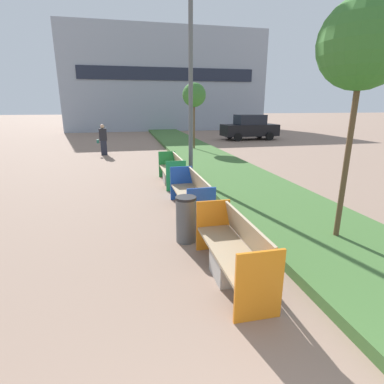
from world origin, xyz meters
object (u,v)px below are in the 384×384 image
Objects in this scene: bench_orange_frame at (233,256)px; bench_green_frame at (172,172)px; bench_blue_frame at (191,198)px; parked_car_distant at (250,127)px; sapling_tree_near at (364,45)px; pedestrian_walking at (103,140)px; street_lamp_post at (191,45)px; litter_bin at (186,219)px; sapling_tree_far at (194,95)px.

bench_orange_frame is 0.99× the size of bench_green_frame.
bench_blue_frame is 16.85m from parked_car_distant.
sapling_tree_near reaches higher than bench_green_frame.
pedestrian_walking is 0.38× the size of parked_car_distant.
street_lamp_post reaches higher than parked_car_distant.
sapling_tree_near is (2.34, 0.68, 3.14)m from bench_orange_frame.
bench_orange_frame and bench_blue_frame have the same top height.
bench_blue_frame reaches higher than litter_bin.
bench_blue_frame is 0.62× the size of sapling_tree_far.
parked_car_distant is at bearing 56.60° from bench_green_frame.
bench_green_frame is 6.59m from sapling_tree_near.
pedestrian_walking reaches higher than litter_bin.
sapling_tree_near is 12.19m from sapling_tree_far.
litter_bin is (-0.45, -1.56, 0.08)m from bench_blue_frame.
bench_orange_frame is 0.87× the size of bench_blue_frame.
pedestrian_walking is (-2.63, 6.65, 0.45)m from bench_green_frame.
sapling_tree_far is at bearing 90.00° from sapling_tree_near.
bench_orange_frame is at bearing -78.26° from pedestrian_walking.
bench_blue_frame is at bearing -119.98° from parked_car_distant.
sapling_tree_far reaches higher than bench_green_frame.
sapling_tree_near is at bearing -90.00° from sapling_tree_far.
bench_blue_frame is 4.91m from street_lamp_post.
bench_blue_frame is at bearing -89.93° from bench_green_frame.
pedestrian_walking is 11.71m from parked_car_distant.
bench_blue_frame is at bearing 135.46° from sapling_tree_near.
pedestrian_walking is at bearing 115.49° from street_lamp_post.
bench_orange_frame is 0.47× the size of sapling_tree_near.
pedestrian_walking is at bearing 112.55° from sapling_tree_near.
litter_bin is 0.24× the size of sapling_tree_far.
pedestrian_walking is (-4.96, -0.23, -2.27)m from sapling_tree_far.
sapling_tree_near is at bearing -66.22° from bench_green_frame.
bench_green_frame reaches higher than litter_bin.
street_lamp_post is 2.10× the size of sapling_tree_far.
bench_orange_frame is 1.49m from litter_bin.
sapling_tree_far reaches higher than bench_blue_frame.
bench_orange_frame is 1.25× the size of pedestrian_walking.
bench_blue_frame is at bearing 89.93° from bench_orange_frame.
sapling_tree_far is at bearing 79.70° from bench_orange_frame.
litter_bin is 11.43m from pedestrian_walking.
parked_car_distant is at bearing 62.26° from bench_blue_frame.
pedestrian_walking is (-2.17, 11.22, 0.36)m from litter_bin.
bench_green_frame is at bearing 166.66° from street_lamp_post.
bench_blue_frame is 0.54× the size of sapling_tree_near.
bench_blue_frame is 0.29× the size of street_lamp_post.
bench_blue_frame is 10.51m from sapling_tree_far.
bench_green_frame is at bearing -125.63° from parked_car_distant.
pedestrian_walking reaches higher than bench_green_frame.
bench_blue_frame is 4.53m from sapling_tree_near.
bench_green_frame is at bearing 90.00° from bench_orange_frame.
bench_green_frame is (-0.00, 3.01, -0.01)m from bench_blue_frame.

